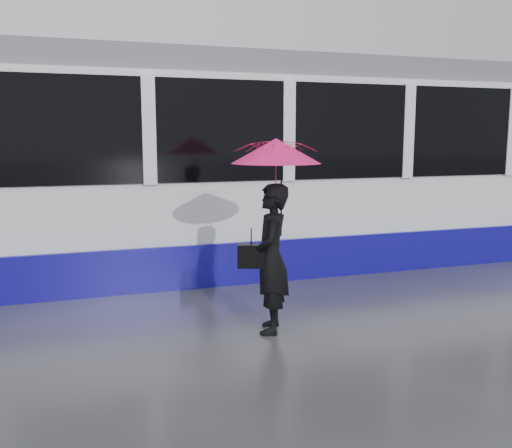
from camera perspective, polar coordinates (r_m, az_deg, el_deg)
name	(u,v)px	position (r m, az deg, el deg)	size (l,w,h in m)	color
ground	(288,307)	(7.25, 3.18, -8.29)	(90.00, 90.00, 0.00)	#2C2C31
rails	(231,265)	(9.53, -2.49, -4.08)	(34.00, 1.51, 0.02)	#3F3D38
tram	(392,164)	(10.56, 13.41, 5.86)	(26.00, 2.56, 3.35)	white
woman	(271,259)	(6.18, 1.52, -3.48)	(0.59, 0.39, 1.63)	black
umbrella	(276,169)	(6.06, 2.00, 5.56)	(1.24, 1.24, 1.10)	#FF157F
handbag	(251,256)	(6.11, -0.48, -3.22)	(0.32, 0.22, 0.43)	black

